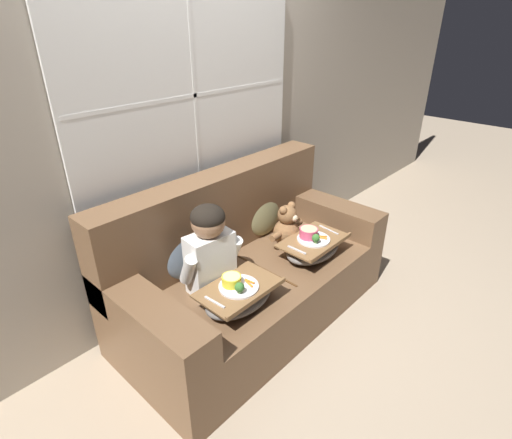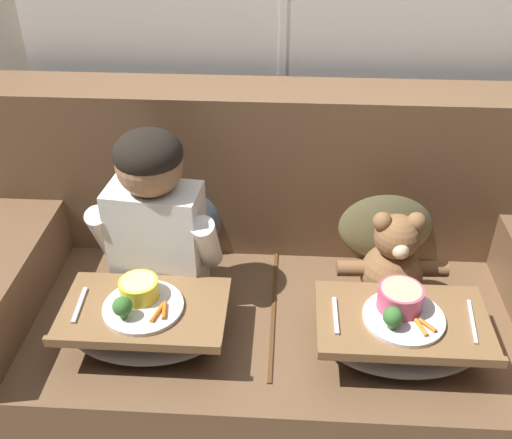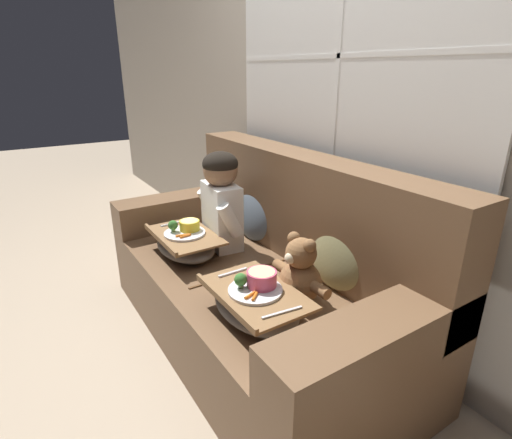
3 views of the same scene
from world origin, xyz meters
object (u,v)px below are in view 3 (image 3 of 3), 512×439
at_px(lap_tray_child, 185,243).
at_px(throw_pillow_behind_teddy, 340,252).
at_px(child_figure, 221,196).
at_px(throw_pillow_behind_child, 256,209).
at_px(teddy_bear, 299,274).
at_px(couch, 263,278).
at_px(lap_tray_teddy, 255,302).

bearing_deg(lap_tray_child, throw_pillow_behind_teddy, 32.73).
bearing_deg(throw_pillow_behind_teddy, child_figure, -162.17).
bearing_deg(lap_tray_child, throw_pillow_behind_child, 89.85).
distance_m(throw_pillow_behind_teddy, teddy_bear, 0.24).
distance_m(child_figure, teddy_bear, 0.74).
relative_size(couch, teddy_bear, 5.51).
height_order(teddy_bear, lap_tray_child, teddy_bear).
xyz_separation_m(throw_pillow_behind_teddy, child_figure, (-0.72, -0.23, 0.12)).
xyz_separation_m(throw_pillow_behind_teddy, lap_tray_child, (-0.72, -0.46, -0.11)).
distance_m(throw_pillow_behind_child, lap_tray_teddy, 0.86).
relative_size(throw_pillow_behind_teddy, child_figure, 0.67).
relative_size(lap_tray_child, lap_tray_teddy, 0.98).
bearing_deg(throw_pillow_behind_teddy, throw_pillow_behind_child, 180.00).
bearing_deg(teddy_bear, throw_pillow_behind_teddy, 90.05).
xyz_separation_m(couch, teddy_bear, (0.36, -0.05, 0.20)).
distance_m(child_figure, lap_tray_teddy, 0.79).
distance_m(couch, lap_tray_child, 0.48).
height_order(throw_pillow_behind_child, child_figure, child_figure).
relative_size(child_figure, teddy_bear, 1.63).
relative_size(throw_pillow_behind_child, child_figure, 0.72).
distance_m(couch, lap_tray_teddy, 0.47).
distance_m(couch, throw_pillow_behind_teddy, 0.48).
xyz_separation_m(couch, throw_pillow_behind_teddy, (0.36, 0.18, 0.25)).
bearing_deg(throw_pillow_behind_child, teddy_bear, -18.07).
relative_size(throw_pillow_behind_child, throw_pillow_behind_teddy, 1.07).
xyz_separation_m(couch, throw_pillow_behind_child, (-0.36, 0.18, 0.25)).
bearing_deg(lap_tray_teddy, throw_pillow_behind_child, 147.23).
height_order(couch, lap_tray_child, couch).
relative_size(couch, child_figure, 3.38).
relative_size(throw_pillow_behind_teddy, lap_tray_teddy, 0.79).
distance_m(throw_pillow_behind_teddy, lap_tray_teddy, 0.48).
height_order(throw_pillow_behind_teddy, child_figure, child_figure).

